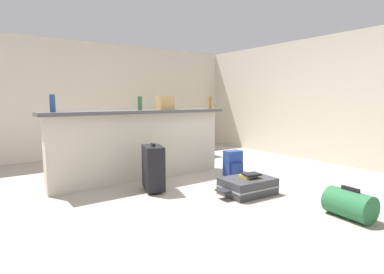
# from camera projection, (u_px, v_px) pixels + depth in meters

# --- Properties ---
(ground_plane) EXTENTS (13.00, 13.00, 0.05)m
(ground_plane) POSITION_uv_depth(u_px,v_px,m) (190.00, 182.00, 4.86)
(ground_plane) COLOR #ADA393
(wall_back) EXTENTS (6.60, 0.10, 2.50)m
(wall_back) POSITION_uv_depth(u_px,v_px,m) (114.00, 100.00, 7.17)
(wall_back) COLOR beige
(wall_back) RESTS_ON ground_plane
(wall_right) EXTENTS (0.10, 6.00, 2.50)m
(wall_right) POSITION_uv_depth(u_px,v_px,m) (297.00, 100.00, 6.70)
(wall_right) COLOR beige
(wall_right) RESTS_ON ground_plane
(partition_half_wall) EXTENTS (2.80, 0.20, 1.05)m
(partition_half_wall) POSITION_uv_depth(u_px,v_px,m) (142.00, 147.00, 4.84)
(partition_half_wall) COLOR beige
(partition_half_wall) RESTS_ON ground_plane
(bar_countertop) EXTENTS (2.96, 0.40, 0.05)m
(bar_countertop) POSITION_uv_depth(u_px,v_px,m) (141.00, 112.00, 4.77)
(bar_countertop) COLOR #4C4C51
(bar_countertop) RESTS_ON partition_half_wall
(bottle_blue) EXTENTS (0.07, 0.07, 0.23)m
(bottle_blue) POSITION_uv_depth(u_px,v_px,m) (52.00, 103.00, 4.07)
(bottle_blue) COLOR #284C89
(bottle_blue) RESTS_ON bar_countertop
(bottle_green) EXTENTS (0.07, 0.07, 0.21)m
(bottle_green) POSITION_uv_depth(u_px,v_px,m) (140.00, 103.00, 4.75)
(bottle_green) COLOR #2D6B38
(bottle_green) RESTS_ON bar_countertop
(bottle_amber) EXTENTS (0.06, 0.06, 0.22)m
(bottle_amber) POSITION_uv_depth(u_px,v_px,m) (210.00, 103.00, 5.43)
(bottle_amber) COLOR #9E661E
(bottle_amber) RESTS_ON bar_countertop
(grocery_bag) EXTENTS (0.26, 0.18, 0.22)m
(grocery_bag) POSITION_uv_depth(u_px,v_px,m) (165.00, 103.00, 5.07)
(grocery_bag) COLOR tan
(grocery_bag) RESTS_ON bar_countertop
(dining_table) EXTENTS (1.10, 0.80, 0.74)m
(dining_table) POSITION_uv_depth(u_px,v_px,m) (178.00, 127.00, 6.88)
(dining_table) COLOR #4C331E
(dining_table) RESTS_ON ground_plane
(dining_chair_near_partition) EXTENTS (0.43, 0.43, 0.93)m
(dining_chair_near_partition) POSITION_uv_depth(u_px,v_px,m) (188.00, 136.00, 6.38)
(dining_chair_near_partition) COLOR black
(dining_chair_near_partition) RESTS_ON ground_plane
(suitcase_flat_charcoal) EXTENTS (0.85, 0.53, 0.22)m
(suitcase_flat_charcoal) POSITION_uv_depth(u_px,v_px,m) (247.00, 186.00, 4.14)
(suitcase_flat_charcoal) COLOR #38383D
(suitcase_flat_charcoal) RESTS_ON ground_plane
(duffel_bag_green) EXTENTS (0.35, 0.51, 0.34)m
(duffel_bag_green) POSITION_uv_depth(u_px,v_px,m) (349.00, 204.00, 3.30)
(duffel_bag_green) COLOR #286B3D
(duffel_bag_green) RESTS_ON ground_plane
(backpack_blue) EXTENTS (0.30, 0.28, 0.42)m
(backpack_blue) POSITION_uv_depth(u_px,v_px,m) (233.00, 164.00, 5.12)
(backpack_blue) COLOR #233D93
(backpack_blue) RESTS_ON ground_plane
(suitcase_upright_black) EXTENTS (0.36, 0.49, 0.67)m
(suitcase_upright_black) POSITION_uv_depth(u_px,v_px,m) (153.00, 167.00, 4.27)
(suitcase_upright_black) COLOR black
(suitcase_upright_black) RESTS_ON ground_plane
(book_stack) EXTENTS (0.24, 0.24, 0.06)m
(book_stack) POSITION_uv_depth(u_px,v_px,m) (250.00, 175.00, 4.15)
(book_stack) COLOR gold
(book_stack) RESTS_ON suitcase_flat_charcoal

